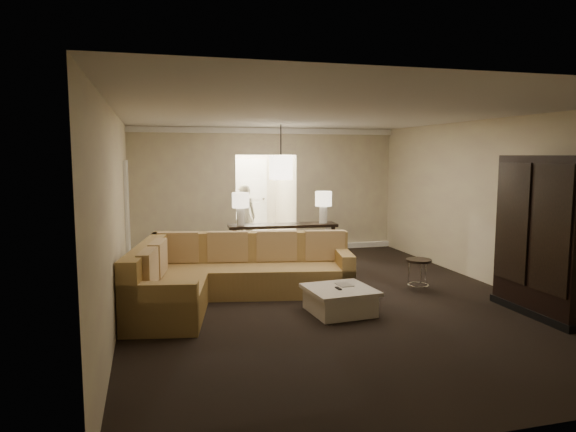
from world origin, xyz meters
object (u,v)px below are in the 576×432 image
object	(u,v)px
coffee_table	(340,300)
drink_table	(419,268)
person	(244,214)
sectional_sofa	(226,275)
console_table	(283,241)
armoire	(549,239)

from	to	relation	value
coffee_table	drink_table	xyz separation A→B (m)	(1.67, 0.78, 0.19)
person	drink_table	bearing A→B (deg)	121.45
sectional_sofa	coffee_table	bearing A→B (deg)	-25.00
console_table	drink_table	bearing A→B (deg)	-52.18
coffee_table	console_table	world-z (taller)	console_table
console_table	person	size ratio (longest dim) A/B	1.30
console_table	coffee_table	bearing A→B (deg)	-86.55
console_table	person	distance (m)	1.98
sectional_sofa	drink_table	world-z (taller)	sectional_sofa
person	console_table	bearing A→B (deg)	108.70
armoire	drink_table	xyz separation A→B (m)	(-1.06, 1.59, -0.68)
person	armoire	bearing A→B (deg)	123.71
sectional_sofa	person	bearing A→B (deg)	86.96
coffee_table	drink_table	bearing A→B (deg)	25.12
sectional_sofa	console_table	xyz separation A→B (m)	(1.46, 2.16, 0.11)
coffee_table	armoire	size ratio (longest dim) A/B	0.43
sectional_sofa	armoire	bearing A→B (deg)	-12.94
drink_table	coffee_table	bearing A→B (deg)	-154.88
armoire	console_table	bearing A→B (deg)	123.87
console_table	person	bearing A→B (deg)	106.69
console_table	drink_table	size ratio (longest dim) A/B	4.23
console_table	person	xyz separation A→B (m)	(-0.43, 1.90, 0.34)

